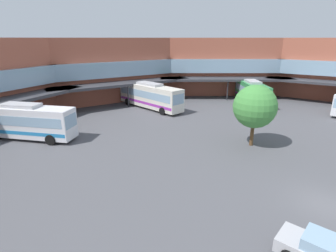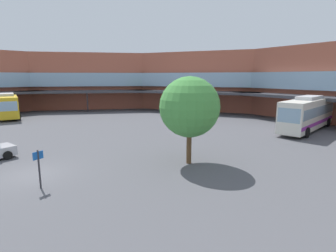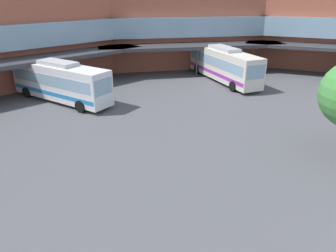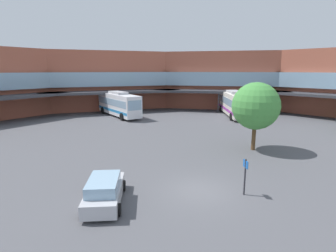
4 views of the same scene
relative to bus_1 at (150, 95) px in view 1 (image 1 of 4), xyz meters
name	(u,v)px [view 1 (image 1 of 4)]	position (x,y,z in m)	size (l,w,h in m)	color
ground_plane	(325,205)	(-10.43, -26.80, -2.02)	(125.54, 125.54, 0.00)	#515156
station_building	(112,87)	(-10.43, -4.63, 3.28)	(84.17, 49.43, 10.55)	#AD5942
bus_1	(150,95)	(0.00, 0.00, 0.00)	(3.54, 12.51, 4.00)	silver
bus_3	(24,121)	(-18.37, 0.84, -0.04)	(7.77, 11.03, 3.91)	white
bus_4	(252,92)	(13.31, -10.58, -0.06)	(9.40, 9.01, 3.89)	#338C4C
plaza_tree	(255,107)	(-3.90, -18.59, 2.06)	(4.27, 4.27, 6.23)	brown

